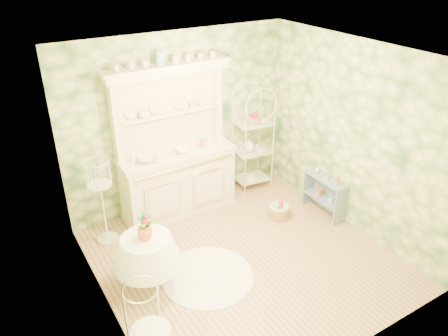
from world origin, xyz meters
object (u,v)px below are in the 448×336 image
round_table (148,266)px  birdcage_stand (101,195)px  side_shelf (324,195)px  bakers_rack (253,137)px  floor_basket (279,211)px  kitchen_dresser (176,144)px  cafe_chair (150,328)px

round_table → birdcage_stand: 1.25m
side_shelf → round_table: size_ratio=1.20×
side_shelf → round_table: side_shelf is taller
bakers_rack → floor_basket: (-0.20, -1.02, -0.82)m
birdcage_stand → kitchen_dresser: bearing=8.2°
round_table → birdcage_stand: size_ratio=0.41×
cafe_chair → round_table: bearing=86.0°
bakers_rack → cafe_chair: size_ratio=1.83×
kitchen_dresser → bakers_rack: bearing=2.1°
kitchen_dresser → round_table: bearing=-128.6°
cafe_chair → birdcage_stand: bearing=100.5°
round_table → floor_basket: (2.28, 0.36, -0.20)m
kitchen_dresser → birdcage_stand: 1.29m
kitchen_dresser → birdcage_stand: kitchen_dresser is taller
floor_basket → round_table: bearing=-171.0°
bakers_rack → side_shelf: 1.49m
kitchen_dresser → cafe_chair: bearing=-121.6°
round_table → cafe_chair: size_ratio=0.61×
cafe_chair → bakers_rack: bearing=57.5°
bakers_rack → birdcage_stand: bakers_rack is taller
bakers_rack → cafe_chair: 3.82m
side_shelf → floor_basket: (-0.67, 0.26, -0.21)m
side_shelf → round_table: bearing=-175.9°
round_table → birdcage_stand: (-0.15, 1.16, 0.45)m
bakers_rack → side_shelf: bearing=-63.6°
birdcage_stand → cafe_chair: bearing=-96.7°
kitchen_dresser → cafe_chair: size_ratio=2.28×
bakers_rack → side_shelf: bakers_rack is taller
bakers_rack → round_table: (-2.48, -1.38, -0.62)m
kitchen_dresser → round_table: (-1.06, -1.33, -0.84)m
bakers_rack → round_table: size_ratio=3.02×
floor_basket → cafe_chair: bearing=-151.9°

